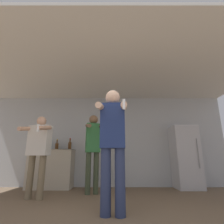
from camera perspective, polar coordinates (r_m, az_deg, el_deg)
wall_back at (r=5.15m, az=-3.16°, el=-9.10°), size 7.00×0.06×2.55m
ceiling_slab at (r=3.98m, az=-4.04°, el=12.33°), size 7.00×3.64×0.05m
refrigerator at (r=5.16m, az=22.55°, el=-13.28°), size 0.63×0.64×1.61m
counter at (r=5.10m, az=-19.53°, el=-17.02°), size 1.16×0.54×0.99m
bottle_short_whiskey at (r=5.20m, az=-19.45°, el=-9.95°), size 0.06×0.06×0.36m
bottle_green_wine at (r=5.15m, az=-17.86°, el=-10.47°), size 0.09×0.09×0.29m
bottle_red_label at (r=5.05m, az=-13.88°, el=-10.48°), size 0.09×0.09×0.31m
person_woman_foreground at (r=2.62m, az=-0.01°, el=-9.27°), size 0.47×0.49×1.81m
person_man_side at (r=3.90m, az=-23.16°, el=-10.74°), size 0.59×0.58×1.61m
person_spectator_back at (r=4.14m, az=-6.50°, el=-10.76°), size 0.49×0.59×1.77m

